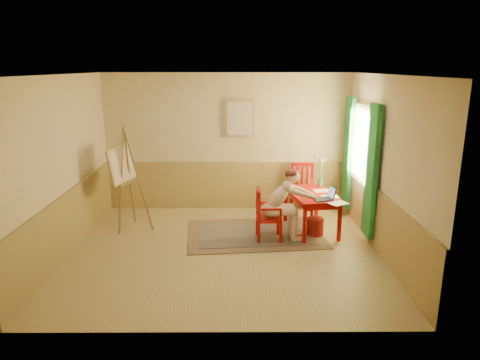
{
  "coord_description": "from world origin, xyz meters",
  "views": [
    {
      "loc": [
        0.21,
        -6.58,
        2.92
      ],
      "look_at": [
        0.25,
        0.55,
        1.05
      ],
      "focal_mm": 32.59,
      "sensor_mm": 36.0,
      "label": 1
    }
  ],
  "objects_px": {
    "table": "(312,198)",
    "laptop": "(325,197)",
    "figure": "(283,202)",
    "easel": "(124,169)",
    "chair_left": "(266,215)",
    "chair_back": "(302,189)"
  },
  "relations": [
    {
      "from": "table",
      "to": "figure",
      "type": "bearing_deg",
      "value": -143.23
    },
    {
      "from": "chair_left",
      "to": "laptop",
      "type": "relative_size",
      "value": 2.21
    },
    {
      "from": "figure",
      "to": "easel",
      "type": "xyz_separation_m",
      "value": [
        -2.81,
        0.59,
        0.44
      ]
    },
    {
      "from": "chair_back",
      "to": "table",
      "type": "bearing_deg",
      "value": -87.89
    },
    {
      "from": "table",
      "to": "chair_back",
      "type": "bearing_deg",
      "value": 92.11
    },
    {
      "from": "table",
      "to": "easel",
      "type": "xyz_separation_m",
      "value": [
        -3.37,
        0.18,
        0.5
      ]
    },
    {
      "from": "figure",
      "to": "easel",
      "type": "bearing_deg",
      "value": 168.08
    },
    {
      "from": "chair_left",
      "to": "easel",
      "type": "relative_size",
      "value": 0.48
    },
    {
      "from": "chair_left",
      "to": "figure",
      "type": "height_order",
      "value": "figure"
    },
    {
      "from": "table",
      "to": "laptop",
      "type": "bearing_deg",
      "value": -66.9
    },
    {
      "from": "chair_left",
      "to": "figure",
      "type": "relative_size",
      "value": 0.72
    },
    {
      "from": "figure",
      "to": "laptop",
      "type": "xyz_separation_m",
      "value": [
        0.72,
        0.03,
        0.07
      ]
    },
    {
      "from": "chair_back",
      "to": "laptop",
      "type": "distance_m",
      "value": 1.39
    },
    {
      "from": "chair_back",
      "to": "easel",
      "type": "bearing_deg",
      "value": -166.77
    },
    {
      "from": "laptop",
      "to": "easel",
      "type": "xyz_separation_m",
      "value": [
        -3.54,
        0.56,
        0.36
      ]
    },
    {
      "from": "table",
      "to": "figure",
      "type": "height_order",
      "value": "figure"
    },
    {
      "from": "table",
      "to": "laptop",
      "type": "relative_size",
      "value": 3.18
    },
    {
      "from": "chair_left",
      "to": "laptop",
      "type": "height_order",
      "value": "laptop"
    },
    {
      "from": "chair_left",
      "to": "chair_back",
      "type": "relative_size",
      "value": 0.89
    },
    {
      "from": "table",
      "to": "figure",
      "type": "xyz_separation_m",
      "value": [
        -0.56,
        -0.42,
        0.06
      ]
    },
    {
      "from": "chair_back",
      "to": "easel",
      "type": "height_order",
      "value": "easel"
    },
    {
      "from": "chair_left",
      "to": "chair_back",
      "type": "xyz_separation_m",
      "value": [
        0.8,
        1.37,
        0.06
      ]
    }
  ]
}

